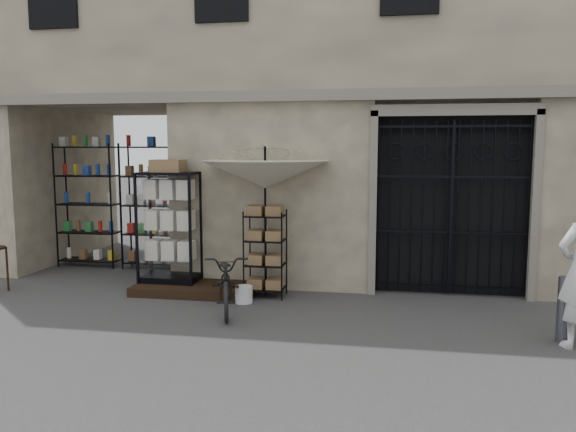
% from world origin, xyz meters
% --- Properties ---
extents(ground, '(80.00, 80.00, 0.00)m').
position_xyz_m(ground, '(0.00, 0.00, 0.00)').
color(ground, black).
rests_on(ground, ground).
extents(main_building, '(14.00, 4.00, 9.00)m').
position_xyz_m(main_building, '(0.00, 4.00, 4.50)').
color(main_building, tan).
rests_on(main_building, ground).
extents(shop_recess, '(3.00, 1.70, 3.00)m').
position_xyz_m(shop_recess, '(-4.50, 2.80, 1.50)').
color(shop_recess, black).
rests_on(shop_recess, ground).
extents(shop_shelving, '(2.70, 0.50, 2.50)m').
position_xyz_m(shop_shelving, '(-4.55, 3.30, 1.25)').
color(shop_shelving, black).
rests_on(shop_shelving, ground).
extents(iron_gate, '(2.50, 0.21, 3.00)m').
position_xyz_m(iron_gate, '(1.75, 2.28, 1.50)').
color(iron_gate, black).
rests_on(iron_gate, ground).
extents(step_platform, '(2.00, 0.90, 0.15)m').
position_xyz_m(step_platform, '(-2.40, 1.55, 0.07)').
color(step_platform, black).
rests_on(step_platform, ground).
extents(display_cabinet, '(1.05, 0.81, 2.01)m').
position_xyz_m(display_cabinet, '(-2.89, 1.71, 0.98)').
color(display_cabinet, black).
rests_on(display_cabinet, step_platform).
extents(wire_rack, '(0.72, 0.60, 1.41)m').
position_xyz_m(wire_rack, '(-1.20, 1.55, 0.69)').
color(wire_rack, black).
rests_on(wire_rack, ground).
extents(market_umbrella, '(2.06, 2.09, 2.92)m').
position_xyz_m(market_umbrella, '(-1.23, 1.69, 2.10)').
color(market_umbrella, black).
rests_on(market_umbrella, ground).
extents(white_bucket, '(0.33, 0.33, 0.26)m').
position_xyz_m(white_bucket, '(-1.46, 1.13, 0.13)').
color(white_bucket, silver).
rests_on(white_bucket, ground).
extents(bicycle, '(0.83, 1.03, 1.71)m').
position_xyz_m(bicycle, '(-1.59, 0.65, 0.00)').
color(bicycle, black).
rests_on(bicycle, ground).
extents(steel_bollard, '(0.19, 0.19, 0.83)m').
position_xyz_m(steel_bollard, '(2.90, 0.07, 0.42)').
color(steel_bollard, '#525761').
rests_on(steel_bollard, ground).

